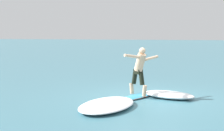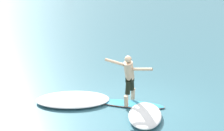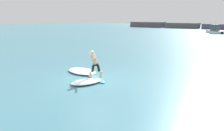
{
  "view_description": "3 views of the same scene",
  "coord_description": "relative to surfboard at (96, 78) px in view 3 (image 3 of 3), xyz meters",
  "views": [
    {
      "loc": [
        -10.11,
        -1.71,
        2.12
      ],
      "look_at": [
        -0.09,
        1.18,
        1.05
      ],
      "focal_mm": 50.0,
      "sensor_mm": 36.0,
      "label": 1
    },
    {
      "loc": [
        -2.59,
        -10.11,
        4.95
      ],
      "look_at": [
        -0.2,
        2.2,
        0.69
      ],
      "focal_mm": 60.0,
      "sensor_mm": 36.0,
      "label": 2
    },
    {
      "loc": [
        8.31,
        -8.71,
        3.52
      ],
      "look_at": [
        0.46,
        1.23,
        0.7
      ],
      "focal_mm": 35.0,
      "sensor_mm": 36.0,
      "label": 3
    }
  ],
  "objects": [
    {
      "name": "surfboard",
      "position": [
        0.0,
        0.0,
        0.0
      ],
      "size": [
        2.35,
        1.42,
        0.21
      ],
      "color": "#359CC4",
      "rests_on": "ground"
    },
    {
      "name": "fishing_boat_near_jetty",
      "position": [
        -3.97,
        43.19,
        0.61
      ],
      "size": [
        4.87,
        4.86,
        2.83
      ],
      "color": "white",
      "rests_on": "ground"
    },
    {
      "name": "wave_foam_at_tail",
      "position": [
        0.26,
        -1.01,
        0.06
      ],
      "size": [
        1.42,
        1.95,
        0.2
      ],
      "color": "white",
      "rests_on": "ground"
    },
    {
      "name": "surfer",
      "position": [
        -0.0,
        -0.08,
        0.97
      ],
      "size": [
        1.31,
        0.96,
        1.6
      ],
      "color": "#D4AA86",
      "rests_on": "surfboard"
    },
    {
      "name": "wave_foam_at_nose",
      "position": [
        -1.69,
        0.53,
        0.05
      ],
      "size": [
        2.51,
        1.69,
        0.18
      ],
      "color": "white",
      "rests_on": "ground"
    },
    {
      "name": "ground_plane",
      "position": [
        0.04,
        -0.32,
        -0.04
      ],
      "size": [
        200.0,
        200.0,
        0.0
      ],
      "primitive_type": "plane",
      "color": "teal"
    }
  ]
}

